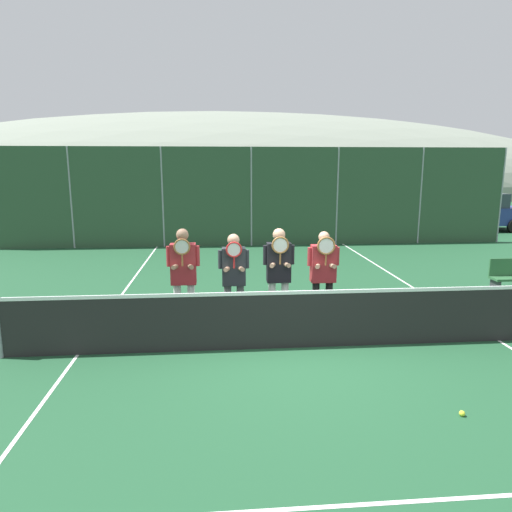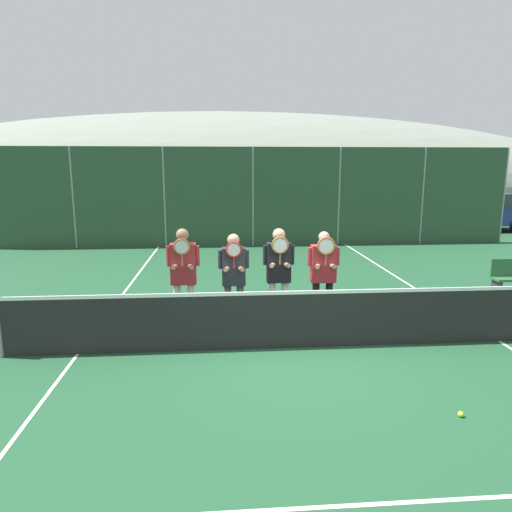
{
  "view_description": "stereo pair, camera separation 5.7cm",
  "coord_description": "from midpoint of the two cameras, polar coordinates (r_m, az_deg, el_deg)",
  "views": [
    {
      "loc": [
        -1.24,
        -6.86,
        2.89
      ],
      "look_at": [
        -0.56,
        1.11,
        1.3
      ],
      "focal_mm": 32.0,
      "sensor_mm": 36.0,
      "label": 1
    },
    {
      "loc": [
        -1.19,
        -6.87,
        2.89
      ],
      "look_at": [
        -0.56,
        1.11,
        1.3
      ],
      "focal_mm": 32.0,
      "sensor_mm": 36.0,
      "label": 2
    }
  ],
  "objects": [
    {
      "name": "ground_plane",
      "position": [
        7.55,
        4.86,
        -11.33
      ],
      "size": [
        120.0,
        120.0,
        0.0
      ],
      "primitive_type": "plane",
      "color": "#1E4C2D"
    },
    {
      "name": "clubhouse_building",
      "position": [
        24.57,
        0.17,
        8.76
      ],
      "size": [
        18.56,
        5.5,
        3.63
      ],
      "color": "tan",
      "rests_on": "ground_plane"
    },
    {
      "name": "player_center_left",
      "position": [
        7.99,
        -2.99,
        -2.32
      ],
      "size": [
        0.54,
        0.34,
        1.74
      ],
      "color": "#56565B",
      "rests_on": "ground_plane"
    },
    {
      "name": "car_right_of_center",
      "position": [
        22.9,
        25.42,
        5.07
      ],
      "size": [
        4.27,
        2.07,
        1.69
      ],
      "color": "navy",
      "rests_on": "ground_plane"
    },
    {
      "name": "tennis_ball_on_court",
      "position": [
        6.14,
        24.1,
        -17.52
      ],
      "size": [
        0.07,
        0.07,
        0.07
      ],
      "color": "#CCDB33",
      "rests_on": "ground_plane"
    },
    {
      "name": "player_center_right",
      "position": [
        8.02,
        2.65,
        -1.81
      ],
      "size": [
        0.55,
        0.34,
        1.83
      ],
      "color": "white",
      "rests_on": "ground_plane"
    },
    {
      "name": "player_leftmost",
      "position": [
        7.92,
        -9.25,
        -2.07
      ],
      "size": [
        0.57,
        0.34,
        1.85
      ],
      "color": "white",
      "rests_on": "ground_plane"
    },
    {
      "name": "tennis_net",
      "position": [
        7.37,
        4.92,
        -7.79
      ],
      "size": [
        9.27,
        0.09,
        1.05
      ],
      "color": "gray",
      "rests_on": "ground_plane"
    },
    {
      "name": "hill_distant",
      "position": [
        57.65,
        -3.71,
        8.32
      ],
      "size": [
        91.88,
        51.05,
        17.87
      ],
      "color": "gray",
      "rests_on": "ground_plane"
    },
    {
      "name": "car_far_left",
      "position": [
        20.05,
        -14.68,
        5.22
      ],
      "size": [
        4.55,
        1.93,
        1.81
      ],
      "color": "#B2B7BC",
      "rests_on": "ground_plane"
    },
    {
      "name": "car_left_of_center",
      "position": [
        20.25,
        -0.15,
        5.6
      ],
      "size": [
        4.25,
        2.0,
        1.78
      ],
      "color": "slate",
      "rests_on": "ground_plane"
    },
    {
      "name": "court_line_left_sideline",
      "position": [
        10.52,
        -16.98,
        -5.21
      ],
      "size": [
        0.05,
        16.0,
        0.01
      ],
      "primitive_type": "cube",
      "color": "white",
      "rests_on": "ground_plane"
    },
    {
      "name": "court_line_service_near",
      "position": [
        4.6,
        13.16,
        -27.98
      ],
      "size": [
        6.88,
        0.05,
        0.01
      ],
      "primitive_type": "cube",
      "color": "white",
      "rests_on": "ground_plane"
    },
    {
      "name": "player_rightmost",
      "position": [
        8.24,
        8.2,
        -1.91
      ],
      "size": [
        0.58,
        0.34,
        1.75
      ],
      "color": "black",
      "rests_on": "ground_plane"
    },
    {
      "name": "car_center",
      "position": [
        21.27,
        13.24,
        5.7
      ],
      "size": [
        4.26,
        2.03,
        1.89
      ],
      "color": "#B2B7BC",
      "rests_on": "ground_plane"
    },
    {
      "name": "fence_back",
      "position": [
        16.61,
        -0.68,
        7.38
      ],
      "size": [
        19.08,
        0.06,
        3.55
      ],
      "color": "gray",
      "rests_on": "ground_plane"
    },
    {
      "name": "court_line_right_sideline",
      "position": [
        11.29,
        19.74,
        -4.27
      ],
      "size": [
        0.05,
        16.0,
        0.01
      ],
      "primitive_type": "cube",
      "color": "white",
      "rests_on": "ground_plane"
    }
  ]
}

